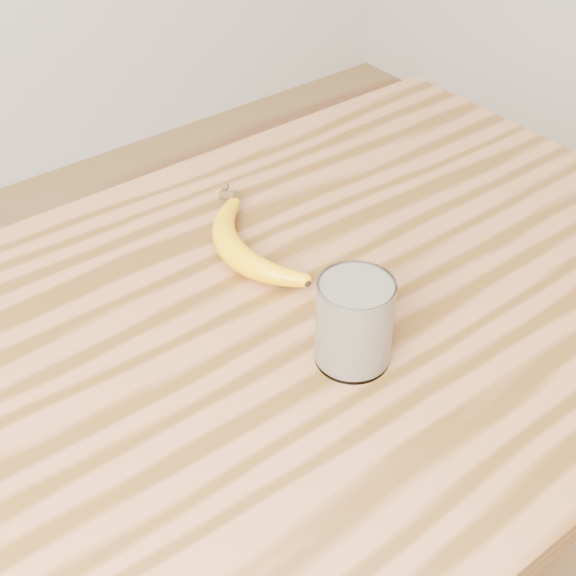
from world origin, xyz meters
TOP-DOWN VIEW (x-y plane):
  - table at (0.00, 0.00)m, footprint 1.20×0.80m
  - smoothie_glass at (-0.00, -0.10)m, footprint 0.09×0.09m
  - banana at (-0.01, 0.13)m, footprint 0.15×0.31m

SIDE VIEW (x-z plane):
  - table at x=0.00m, z-range 0.32..1.22m
  - banana at x=-0.01m, z-range 0.90..0.94m
  - smoothie_glass at x=0.00m, z-range 0.90..1.01m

